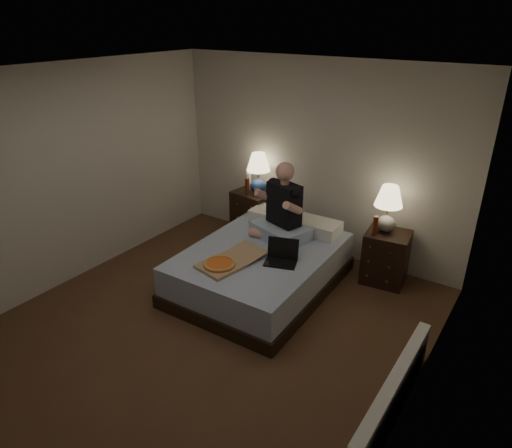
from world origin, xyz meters
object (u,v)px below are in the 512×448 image
Objects in this scene: water_bottle at (249,182)px; beer_bottle_right at (375,226)px; beer_bottle_left at (247,186)px; laptop at (281,253)px; person at (281,201)px; lamp_right at (388,209)px; bed at (261,268)px; nightstand_right at (386,257)px; soda_can at (257,192)px; pizza_box at (219,265)px; lamp_left at (258,173)px; nightstand_left at (255,214)px; radiator at (393,395)px.

water_bottle is 1.95m from beer_bottle_right.
water_bottle is at bearing 117.06° from beer_bottle_left.
beer_bottle_right reaches higher than laptop.
person reaches higher than water_bottle.
beer_bottle_left is 1.00× the size of beer_bottle_right.
beer_bottle_left is at bearing -178.24° from lamp_right.
bed is 3.07× the size of nightstand_right.
pizza_box is at bearing -69.52° from soda_can.
lamp_right is 0.24m from beer_bottle_right.
beer_bottle_left is at bearing 125.75° from pizza_box.
lamp_left is at bearing 111.77° from soda_can.
pizza_box is at bearing -61.38° from nightstand_left.
lamp_left is (-0.75, 1.06, 0.73)m from bed.
lamp_left is at bearing 113.11° from laptop.
lamp_right is at bearing 113.01° from radiator.
water_bottle is at bearing 161.48° from person.
beer_bottle_left reaches higher than beer_bottle_right.
nightstand_left is at bearing 180.00° from lamp_left.
water_bottle is 0.33× the size of pizza_box.
water_bottle is 1.09× the size of beer_bottle_left.
beer_bottle_left reaches higher than pizza_box.
soda_can is at bearing 175.37° from beer_bottle_right.
person is (0.01, 0.41, 0.71)m from bed.
pizza_box reaches higher than bed.
lamp_right is at bearing 145.42° from nightstand_right.
radiator is (2.77, -1.91, -0.61)m from beer_bottle_left.
lamp_right reaches higher than beer_bottle_left.
bed is 2.82× the size of nightstand_left.
lamp_right is 1.22m from person.
bed is at bearing -75.32° from person.
lamp_right is at bearing 0.68° from soda_can.
lamp_left is 1.85m from lamp_right.
lamp_right is 0.60× the size of person.
nightstand_right reaches higher than pizza_box.
beer_bottle_left is 3.42m from radiator.
beer_bottle_right reaches higher than soda_can.
pizza_box is 2.13m from radiator.
water_bottle is (-0.09, -0.01, 0.47)m from nightstand_left.
lamp_left is 1.65× the size of laptop.
nightstand_right is 0.40× the size of radiator.
soda_can reaches higher than nightstand_right.
person is 2.48m from radiator.
beer_bottle_left is (-0.84, 0.92, 0.56)m from bed.
nightstand_right is at bearing -2.81° from water_bottle.
bed is 1.34m from nightstand_left.
pizza_box is (-0.48, -0.45, -0.08)m from laptop.
soda_can is at bearing 114.57° from laptop.
bed is at bearing -53.48° from soda_can.
lamp_left is 5.60× the size of soda_can.
lamp_left reaches higher than beer_bottle_right.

